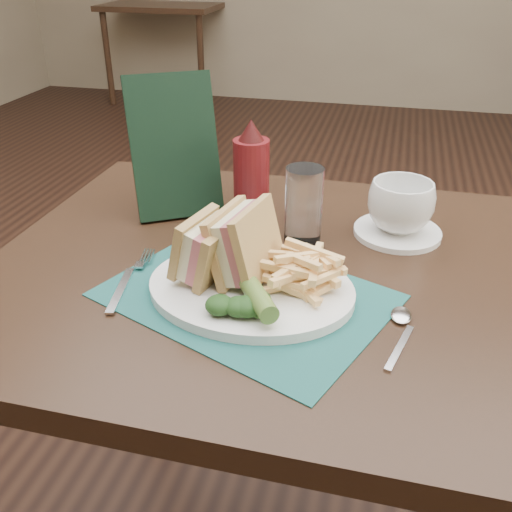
# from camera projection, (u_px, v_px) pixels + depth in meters

# --- Properties ---
(floor) EXTENTS (7.00, 7.00, 0.00)m
(floor) POSITION_uv_depth(u_px,v_px,m) (305.00, 400.00, 1.69)
(floor) COLOR black
(floor) RESTS_ON ground
(wall_back) EXTENTS (6.00, 0.00, 6.00)m
(wall_back) POSITION_uv_depth(u_px,v_px,m) (377.00, 106.00, 4.66)
(wall_back) COLOR gray
(wall_back) RESTS_ON ground
(table_main) EXTENTS (0.90, 0.75, 0.75)m
(table_main) POSITION_uv_depth(u_px,v_px,m) (270.00, 433.00, 1.09)
(table_main) COLOR black
(table_main) RESTS_ON ground
(table_bg_left) EXTENTS (0.90, 0.75, 0.75)m
(table_bg_left) POSITION_uv_depth(u_px,v_px,m) (168.00, 52.00, 4.71)
(table_bg_left) COLOR black
(table_bg_left) RESTS_ON ground
(placemat) EXTENTS (0.46, 0.40, 0.00)m
(placemat) POSITION_uv_depth(u_px,v_px,m) (246.00, 296.00, 0.82)
(placemat) COLOR #19504C
(placemat) RESTS_ON table_main
(plate) EXTENTS (0.31, 0.25, 0.01)m
(plate) POSITION_uv_depth(u_px,v_px,m) (251.00, 288.00, 0.82)
(plate) COLOR white
(plate) RESTS_ON placemat
(sandwich_half_a) EXTENTS (0.10, 0.11, 0.10)m
(sandwich_half_a) POSITION_uv_depth(u_px,v_px,m) (194.00, 245.00, 0.82)
(sandwich_half_a) COLOR tan
(sandwich_half_a) RESTS_ON plate
(sandwich_half_b) EXTENTS (0.10, 0.13, 0.11)m
(sandwich_half_b) POSITION_uv_depth(u_px,v_px,m) (232.00, 239.00, 0.82)
(sandwich_half_b) COLOR tan
(sandwich_half_b) RESTS_ON plate
(kale_garnish) EXTENTS (0.11, 0.08, 0.03)m
(kale_garnish) POSITION_uv_depth(u_px,v_px,m) (238.00, 299.00, 0.76)
(kale_garnish) COLOR black
(kale_garnish) RESTS_ON plate
(pickle_spear) EXTENTS (0.09, 0.12, 0.03)m
(pickle_spear) POSITION_uv_depth(u_px,v_px,m) (255.00, 292.00, 0.76)
(pickle_spear) COLOR #4D6F2A
(pickle_spear) RESTS_ON plate
(fries_pile) EXTENTS (0.18, 0.20, 0.06)m
(fries_pile) POSITION_uv_depth(u_px,v_px,m) (302.00, 265.00, 0.80)
(fries_pile) COLOR #FECD7F
(fries_pile) RESTS_ON plate
(fork) EXTENTS (0.07, 0.17, 0.01)m
(fork) POSITION_uv_depth(u_px,v_px,m) (129.00, 277.00, 0.85)
(fork) COLOR silver
(fork) RESTS_ON placemat
(spoon) EXTENTS (0.07, 0.15, 0.01)m
(spoon) POSITION_uv_depth(u_px,v_px,m) (400.00, 334.00, 0.74)
(spoon) COLOR silver
(spoon) RESTS_ON table_main
(saucer) EXTENTS (0.16, 0.16, 0.01)m
(saucer) POSITION_uv_depth(u_px,v_px,m) (397.00, 232.00, 0.99)
(saucer) COLOR white
(saucer) RESTS_ON table_main
(coffee_cup) EXTENTS (0.15, 0.15, 0.09)m
(coffee_cup) POSITION_uv_depth(u_px,v_px,m) (401.00, 206.00, 0.97)
(coffee_cup) COLOR white
(coffee_cup) RESTS_ON saucer
(drinking_glass) EXTENTS (0.08, 0.08, 0.13)m
(drinking_glass) POSITION_uv_depth(u_px,v_px,m) (304.00, 206.00, 0.94)
(drinking_glass) COLOR white
(drinking_glass) RESTS_ON table_main
(ketchup_bottle) EXTENTS (0.07, 0.07, 0.19)m
(ketchup_bottle) POSITION_uv_depth(u_px,v_px,m) (251.00, 172.00, 1.00)
(ketchup_bottle) COLOR #5A0F12
(ketchup_bottle) RESTS_ON table_main
(check_presenter) EXTENTS (0.18, 0.16, 0.25)m
(check_presenter) POSITION_uv_depth(u_px,v_px,m) (174.00, 147.00, 1.02)
(check_presenter) COLOR black
(check_presenter) RESTS_ON table_main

